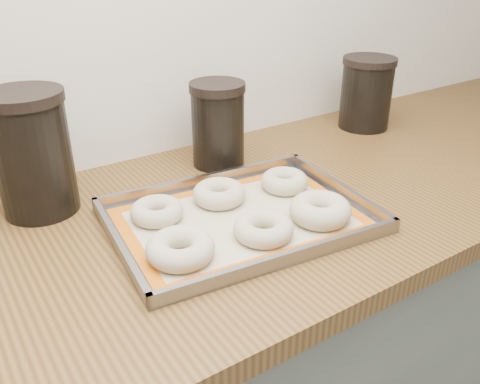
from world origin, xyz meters
TOP-DOWN VIEW (x-y plane):
  - cabinet at (0.00, 1.68)m, footprint 3.00×0.65m
  - countertop at (0.00, 1.68)m, footprint 3.06×0.68m
  - baking_tray at (-0.15, 1.62)m, footprint 0.49×0.38m
  - baking_mat at (-0.15, 1.62)m, footprint 0.45×0.33m
  - bagel_front_left at (-0.30, 1.57)m, footprint 0.14×0.14m
  - bagel_front_mid at (-0.15, 1.55)m, footprint 0.14×0.14m
  - bagel_front_right at (-0.03, 1.54)m, footprint 0.12×0.12m
  - bagel_back_left at (-0.27, 1.70)m, footprint 0.11×0.11m
  - bagel_back_mid at (-0.14, 1.70)m, footprint 0.12×0.12m
  - bagel_back_right at (-0.00, 1.67)m, footprint 0.11×0.11m
  - canister_left at (-0.44, 1.87)m, footprint 0.14×0.14m
  - canister_mid at (-0.04, 1.87)m, footprint 0.12×0.12m
  - canister_right at (0.41, 1.86)m, footprint 0.14×0.14m

SIDE VIEW (x-z plane):
  - cabinet at x=0.00m, z-range 0.00..0.86m
  - countertop at x=0.00m, z-range 0.86..0.90m
  - baking_mat at x=-0.15m, z-range 0.90..0.91m
  - baking_tray at x=-0.15m, z-range 0.89..0.92m
  - bagel_back_left at x=-0.27m, z-range 0.90..0.94m
  - bagel_front_mid at x=-0.15m, z-range 0.90..0.94m
  - bagel_back_right at x=0.00m, z-range 0.90..0.94m
  - bagel_back_mid at x=-0.14m, z-range 0.90..0.94m
  - bagel_front_left at x=-0.30m, z-range 0.90..0.94m
  - bagel_front_right at x=-0.03m, z-range 0.90..0.95m
  - canister_right at x=0.41m, z-range 0.90..1.09m
  - canister_mid at x=-0.04m, z-range 0.90..1.09m
  - canister_left at x=-0.44m, z-range 0.90..1.13m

